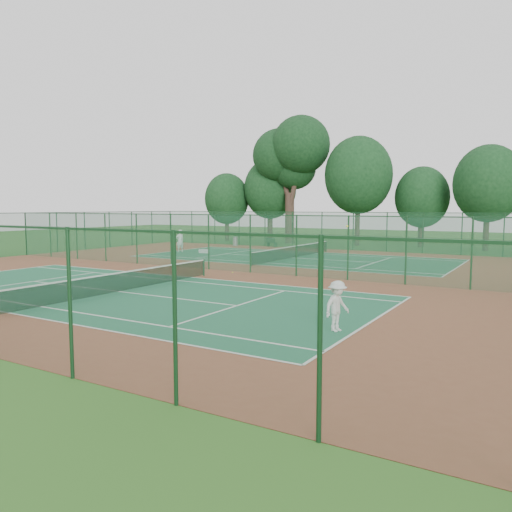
{
  "coord_description": "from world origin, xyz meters",
  "views": [
    {
      "loc": [
        17.04,
        -25.45,
        3.94
      ],
      "look_at": [
        4.91,
        -5.01,
        1.6
      ],
      "focal_mm": 35.0,
      "sensor_mm": 36.0,
      "label": 1
    }
  ],
  "objects_px": {
    "bench": "(271,242)",
    "kit_bag": "(204,251)",
    "player_far": "(180,241)",
    "trash_bin": "(235,241)",
    "big_tree": "(292,154)",
    "player_near": "(337,306)"
  },
  "relations": [
    {
      "from": "bench",
      "to": "kit_bag",
      "type": "bearing_deg",
      "value": -78.27
    },
    {
      "from": "player_far",
      "to": "trash_bin",
      "type": "height_order",
      "value": "player_far"
    },
    {
      "from": "bench",
      "to": "kit_bag",
      "type": "relative_size",
      "value": 1.73
    },
    {
      "from": "player_far",
      "to": "big_tree",
      "type": "relative_size",
      "value": 0.14
    },
    {
      "from": "trash_bin",
      "to": "bench",
      "type": "bearing_deg",
      "value": 6.89
    },
    {
      "from": "player_far",
      "to": "trash_bin",
      "type": "relative_size",
      "value": 2.12
    },
    {
      "from": "player_near",
      "to": "bench",
      "type": "distance_m",
      "value": 33.56
    },
    {
      "from": "player_far",
      "to": "kit_bag",
      "type": "xyz_separation_m",
      "value": [
        2.43,
        0.22,
        -0.82
      ]
    },
    {
      "from": "trash_bin",
      "to": "player_near",
      "type": "bearing_deg",
      "value": -51.74
    },
    {
      "from": "player_near",
      "to": "bench",
      "type": "height_order",
      "value": "player_near"
    },
    {
      "from": "trash_bin",
      "to": "big_tree",
      "type": "xyz_separation_m",
      "value": [
        3.08,
        6.46,
        9.15
      ]
    },
    {
      "from": "player_far",
      "to": "bench",
      "type": "relative_size",
      "value": 1.31
    },
    {
      "from": "kit_bag",
      "to": "big_tree",
      "type": "bearing_deg",
      "value": 77.94
    },
    {
      "from": "bench",
      "to": "player_far",
      "type": "bearing_deg",
      "value": -91.97
    },
    {
      "from": "player_far",
      "to": "kit_bag",
      "type": "height_order",
      "value": "player_far"
    },
    {
      "from": "player_near",
      "to": "kit_bag",
      "type": "relative_size",
      "value": 1.87
    },
    {
      "from": "trash_bin",
      "to": "big_tree",
      "type": "relative_size",
      "value": 0.07
    },
    {
      "from": "bench",
      "to": "big_tree",
      "type": "distance_m",
      "value": 10.97
    },
    {
      "from": "player_far",
      "to": "bench",
      "type": "bearing_deg",
      "value": 177.24
    },
    {
      "from": "player_near",
      "to": "player_far",
      "type": "relative_size",
      "value": 0.83
    },
    {
      "from": "kit_bag",
      "to": "big_tree",
      "type": "height_order",
      "value": "big_tree"
    },
    {
      "from": "big_tree",
      "to": "kit_bag",
      "type": "bearing_deg",
      "value": -93.44
    }
  ]
}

